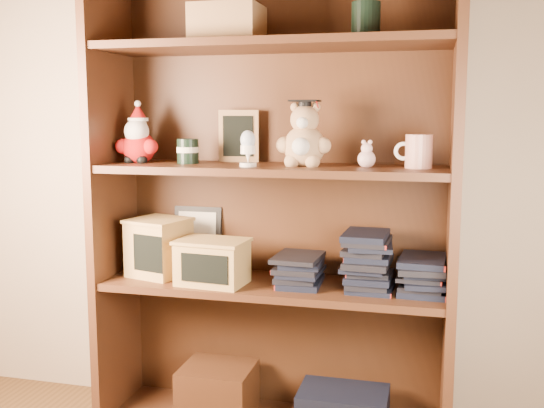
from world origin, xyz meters
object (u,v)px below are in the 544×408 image
Objects in this scene: grad_teddy_bear at (304,140)px; treats_box at (159,247)px; teacher_mug at (418,151)px; bookcase at (275,214)px.

grad_teddy_bear is 0.65m from treats_box.
teacher_mug is (0.36, 0.01, -0.03)m from grad_teddy_bear.
teacher_mug is (0.47, -0.05, 0.22)m from bookcase.
treats_box is at bearing -172.84° from bookcase.
grad_teddy_bear is 0.96× the size of treats_box.
bookcase is 7.00× the size of treats_box.
treats_box is at bearing 179.37° from grad_teddy_bear.
teacher_mug is at bearing 0.06° from treats_box.
teacher_mug is 0.95m from treats_box.
grad_teddy_bear is (0.11, -0.06, 0.25)m from bookcase.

